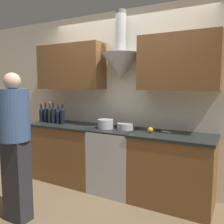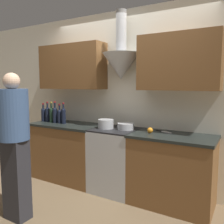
% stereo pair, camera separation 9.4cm
% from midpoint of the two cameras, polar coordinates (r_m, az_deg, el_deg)
% --- Properties ---
extents(ground_plane, '(12.00, 12.00, 0.00)m').
position_cam_midpoint_polar(ground_plane, '(3.36, -3.00, -20.34)').
color(ground_plane, brown).
extents(wall_back, '(8.40, 0.53, 2.60)m').
position_cam_midpoint_polar(wall_back, '(3.54, 1.81, 5.62)').
color(wall_back, silver).
rests_on(wall_back, ground_plane).
extents(counter_left, '(1.18, 0.62, 0.90)m').
position_cam_midpoint_polar(counter_left, '(3.95, -11.55, -9.24)').
color(counter_left, brown).
rests_on(counter_left, ground_plane).
extents(counter_right, '(1.03, 0.62, 0.90)m').
position_cam_midpoint_polar(counter_right, '(3.18, 13.43, -13.29)').
color(counter_right, brown).
rests_on(counter_right, ground_plane).
extents(stove_range, '(0.62, 0.60, 0.90)m').
position_cam_midpoint_polar(stove_range, '(3.46, 0.03, -11.34)').
color(stove_range, '#B7BABC').
rests_on(stove_range, ground_plane).
extents(wine_bottle_0, '(0.07, 0.07, 0.31)m').
position_cam_midpoint_polar(wine_bottle_0, '(4.16, -17.24, -0.49)').
color(wine_bottle_0, black).
rests_on(wine_bottle_0, counter_left).
extents(wine_bottle_1, '(0.07, 0.07, 0.34)m').
position_cam_midpoint_polar(wine_bottle_1, '(4.10, -16.28, -0.42)').
color(wine_bottle_1, black).
rests_on(wine_bottle_1, counter_left).
extents(wine_bottle_2, '(0.07, 0.07, 0.34)m').
position_cam_midpoint_polar(wine_bottle_2, '(4.01, -15.36, -0.53)').
color(wine_bottle_2, black).
rests_on(wine_bottle_2, counter_left).
extents(wine_bottle_3, '(0.08, 0.08, 0.35)m').
position_cam_midpoint_polar(wine_bottle_3, '(3.95, -14.55, -0.55)').
color(wine_bottle_3, black).
rests_on(wine_bottle_3, counter_left).
extents(wine_bottle_4, '(0.07, 0.07, 0.31)m').
position_cam_midpoint_polar(wine_bottle_4, '(3.89, -13.48, -0.87)').
color(wine_bottle_4, black).
rests_on(wine_bottle_4, counter_left).
extents(wine_bottle_5, '(0.07, 0.07, 0.34)m').
position_cam_midpoint_polar(wine_bottle_5, '(3.83, -12.55, -0.74)').
color(wine_bottle_5, black).
rests_on(wine_bottle_5, counter_left).
extents(stock_pot, '(0.22, 0.22, 0.13)m').
position_cam_midpoint_polar(stock_pot, '(3.38, -2.36, -2.88)').
color(stock_pot, '#B7BABC').
rests_on(stock_pot, stove_range).
extents(mixing_bowl, '(0.23, 0.23, 0.09)m').
position_cam_midpoint_polar(mixing_bowl, '(3.32, 2.50, -3.43)').
color(mixing_bowl, '#B7BABC').
rests_on(mixing_bowl, stove_range).
extents(orange_fruit, '(0.07, 0.07, 0.07)m').
position_cam_midpoint_polar(orange_fruit, '(3.11, 8.35, -4.31)').
color(orange_fruit, orange).
rests_on(orange_fruit, counter_right).
extents(chefs_knife, '(0.24, 0.12, 0.01)m').
position_cam_midpoint_polar(chefs_knife, '(3.22, 11.56, -4.58)').
color(chefs_knife, silver).
rests_on(chefs_knife, counter_right).
extents(person_foreground_left, '(0.33, 0.33, 1.65)m').
position_cam_midpoint_polar(person_foreground_left, '(2.83, -23.20, -6.42)').
color(person_foreground_left, '#28282D').
rests_on(person_foreground_left, ground_plane).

